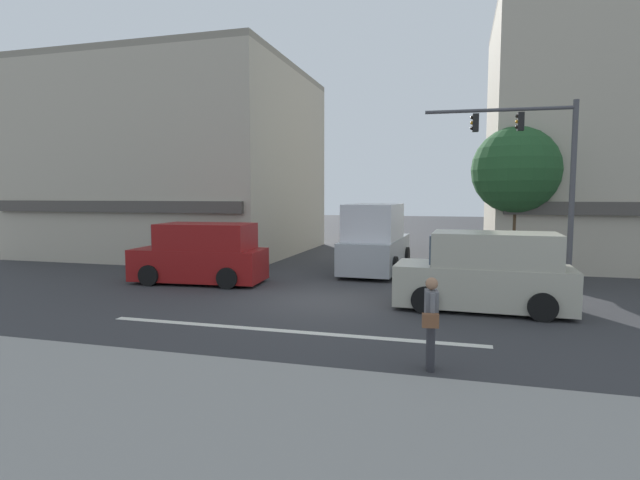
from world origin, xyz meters
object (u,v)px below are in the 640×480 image
object	(u,v)px
utility_pole_near_left	(178,167)
van_approaching_near	(486,273)
box_truck_crossing_leftbound	(375,241)
street_tree	(516,171)
van_crossing_rightbound	(201,255)
traffic_light_mast	(542,163)
pedestrian_foreground_with_bag	(431,318)
utility_pole_far_right	(566,169)

from	to	relation	value
utility_pole_near_left	van_approaching_near	world-z (taller)	utility_pole_near_left
box_truck_crossing_leftbound	van_approaching_near	size ratio (longest dim) A/B	1.21
utility_pole_near_left	street_tree	bearing A→B (deg)	8.42
van_crossing_rightbound	traffic_light_mast	bearing A→B (deg)	11.85
box_truck_crossing_leftbound	traffic_light_mast	bearing A→B (deg)	-17.45
van_approaching_near	pedestrian_foreground_with_bag	world-z (taller)	van_approaching_near
box_truck_crossing_leftbound	van_crossing_rightbound	size ratio (longest dim) A/B	1.20
box_truck_crossing_leftbound	van_crossing_rightbound	world-z (taller)	box_truck_crossing_leftbound
van_crossing_rightbound	street_tree	bearing A→B (deg)	26.20
van_crossing_rightbound	van_approaching_near	size ratio (longest dim) A/B	1.01
street_tree	utility_pole_far_right	bearing A→B (deg)	51.50
utility_pole_near_left	utility_pole_far_right	world-z (taller)	utility_pole_near_left
van_crossing_rightbound	van_approaching_near	bearing A→B (deg)	-9.97
box_truck_crossing_leftbound	van_approaching_near	distance (m)	7.10
street_tree	van_approaching_near	size ratio (longest dim) A/B	1.24
street_tree	van_approaching_near	world-z (taller)	street_tree
pedestrian_foreground_with_bag	traffic_light_mast	bearing A→B (deg)	71.80
street_tree	traffic_light_mast	world-z (taller)	traffic_light_mast
pedestrian_foreground_with_bag	street_tree	bearing A→B (deg)	78.23
traffic_light_mast	utility_pole_far_right	bearing A→B (deg)	72.60
utility_pole_far_right	van_approaching_near	distance (m)	11.11
utility_pole_near_left	utility_pole_far_right	distance (m)	16.80
street_tree	van_approaching_near	bearing A→B (deg)	-101.05
utility_pole_far_right	pedestrian_foreground_with_bag	distance (m)	16.27
utility_pole_far_right	traffic_light_mast	world-z (taller)	utility_pole_far_right
street_tree	utility_pole_far_right	world-z (taller)	utility_pole_far_right
pedestrian_foreground_with_bag	van_crossing_rightbound	bearing A→B (deg)	140.40
street_tree	utility_pole_near_left	bearing A→B (deg)	-171.58
van_crossing_rightbound	utility_pole_far_right	bearing A→B (deg)	32.14
traffic_light_mast	van_crossing_rightbound	bearing A→B (deg)	-168.15
street_tree	pedestrian_foreground_with_bag	distance (m)	12.85
utility_pole_far_right	utility_pole_near_left	bearing A→B (deg)	-162.74
street_tree	traffic_light_mast	bearing A→B (deg)	-80.43
traffic_light_mast	utility_pole_near_left	bearing A→B (deg)	176.25
street_tree	utility_pole_near_left	xyz separation A→B (m)	(-13.69, -2.03, 0.22)
utility_pole_near_left	van_crossing_rightbound	xyz separation A→B (m)	(2.84, -3.31, -3.27)
utility_pole_far_right	traffic_light_mast	distance (m)	6.20
traffic_light_mast	van_approaching_near	distance (m)	5.47
box_truck_crossing_leftbound	pedestrian_foreground_with_bag	xyz separation A→B (m)	(2.80, -11.09, -0.30)
traffic_light_mast	van_approaching_near	bearing A→B (deg)	-114.77
utility_pole_far_right	box_truck_crossing_leftbound	size ratio (longest dim) A/B	1.45
box_truck_crossing_leftbound	pedestrian_foreground_with_bag	size ratio (longest dim) A/B	3.38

